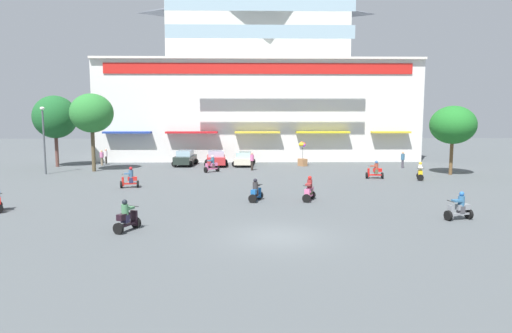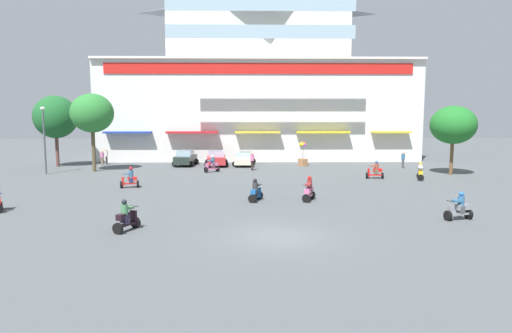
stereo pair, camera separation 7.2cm
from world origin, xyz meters
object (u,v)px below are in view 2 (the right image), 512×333
at_px(scooter_rider_8, 309,191).
at_px(balloon_vendor_cart, 303,155).
at_px(parked_car_2, 244,159).
at_px(scooter_rider_5, 375,171).
at_px(scooter_rider_4, 212,165).
at_px(pedestrian_1, 106,155).
at_px(pedestrian_3, 102,157).
at_px(streetlamp_near, 44,135).
at_px(scooter_rider_7, 256,192).
at_px(scooter_rider_1, 459,208).
at_px(scooter_rider_2, 126,218).
at_px(parked_car_1, 216,158).
at_px(plaza_tree_2, 92,113).
at_px(scooter_rider_6, 130,179).
at_px(pedestrian_0, 252,160).
at_px(parked_car_0, 186,158).
at_px(plaza_tree_1, 453,125).
at_px(scooter_rider_9, 420,173).
at_px(plaza_tree_0, 55,117).
at_px(pedestrian_2, 403,159).

height_order(scooter_rider_8, balloon_vendor_cart, balloon_vendor_cart).
bearing_deg(parked_car_2, scooter_rider_5, -41.38).
bearing_deg(scooter_rider_4, pedestrian_1, 149.00).
distance_m(pedestrian_3, streetlamp_near, 7.66).
relative_size(scooter_rider_7, streetlamp_near, 0.25).
distance_m(scooter_rider_7, scooter_rider_8, 3.33).
bearing_deg(scooter_rider_7, parked_car_2, 92.49).
relative_size(scooter_rider_7, scooter_rider_8, 0.95).
relative_size(scooter_rider_1, scooter_rider_2, 0.98).
height_order(parked_car_1, scooter_rider_7, parked_car_1).
relative_size(plaza_tree_2, pedestrian_3, 4.56).
distance_m(scooter_rider_6, pedestrian_0, 13.32).
height_order(parked_car_1, scooter_rider_2, parked_car_1).
xyz_separation_m(parked_car_0, pedestrian_1, (-8.73, 1.83, 0.12)).
relative_size(plaza_tree_1, scooter_rider_9, 4.10).
distance_m(plaza_tree_2, scooter_rider_9, 29.47).
bearing_deg(pedestrian_0, pedestrian_1, 159.17).
xyz_separation_m(scooter_rider_8, pedestrian_0, (-3.36, 14.86, 0.35)).
height_order(parked_car_2, balloon_vendor_cart, balloon_vendor_cart).
relative_size(scooter_rider_9, balloon_vendor_cart, 0.59).
bearing_deg(pedestrian_0, scooter_rider_2, -105.50).
height_order(scooter_rider_5, scooter_rider_9, scooter_rider_5).
distance_m(scooter_rider_2, scooter_rider_8, 11.76).
relative_size(parked_car_1, pedestrian_0, 2.29).
distance_m(scooter_rider_4, scooter_rider_8, 15.39).
relative_size(parked_car_2, scooter_rider_9, 3.11).
bearing_deg(scooter_rider_1, plaza_tree_0, 142.10).
distance_m(parked_car_2, pedestrian_0, 4.13).
relative_size(pedestrian_1, streetlamp_near, 0.26).
bearing_deg(pedestrian_3, scooter_rider_7, -51.02).
bearing_deg(plaza_tree_2, scooter_rider_4, -4.36).
height_order(scooter_rider_4, streetlamp_near, streetlamp_near).
bearing_deg(parked_car_0, scooter_rider_5, -29.67).
distance_m(plaza_tree_1, scooter_rider_4, 21.70).
relative_size(scooter_rider_4, scooter_rider_6, 1.02).
bearing_deg(plaza_tree_1, pedestrian_1, 164.30).
relative_size(scooter_rider_7, pedestrian_1, 0.92).
xyz_separation_m(plaza_tree_1, plaza_tree_2, (-32.34, 3.02, 1.01)).
height_order(scooter_rider_8, scooter_rider_9, scooter_rider_8).
bearing_deg(scooter_rider_9, balloon_vendor_cart, 130.74).
bearing_deg(scooter_rider_4, balloon_vendor_cart, 27.32).
bearing_deg(pedestrian_1, pedestrian_3, -88.00).
bearing_deg(pedestrian_3, scooter_rider_9, -20.07).
xyz_separation_m(plaza_tree_2, scooter_rider_9, (28.46, -5.97, -4.79)).
bearing_deg(scooter_rider_6, scooter_rider_8, -22.30).
distance_m(scooter_rider_6, balloon_vendor_cart, 19.46).
bearing_deg(scooter_rider_7, pedestrian_0, 90.14).
relative_size(plaza_tree_1, scooter_rider_1, 4.08).
bearing_deg(parked_car_0, scooter_rider_6, -98.83).
height_order(scooter_rider_4, pedestrian_2, pedestrian_2).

